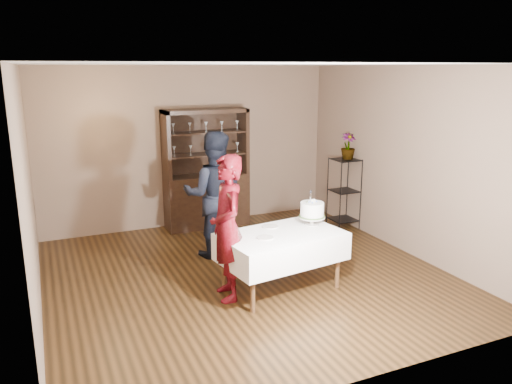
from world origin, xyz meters
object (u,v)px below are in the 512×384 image
man (214,195)px  potted_plant (348,146)px  china_hutch (206,188)px  cake_table (281,247)px  cake (312,211)px  plant_etagere (344,191)px  woman (227,228)px

man → potted_plant: 2.52m
china_hutch → cake_table: (0.03, -2.80, -0.11)m
china_hutch → man: 1.44m
cake_table → cake: (0.50, 0.15, 0.35)m
plant_etagere → cake_table: 2.70m
cake_table → cake: bearing=16.3°
china_hutch → potted_plant: china_hutch is taller
china_hutch → woman: china_hutch is taller
woman → potted_plant: bearing=127.5°
potted_plant → man: bearing=-172.5°
china_hutch → woman: (-0.64, -2.74, 0.20)m
cake_table → man: size_ratio=0.86×
woman → potted_plant: woman is taller
plant_etagere → cake_table: size_ratio=0.77×
man → china_hutch: bearing=-83.7°
plant_etagere → man: bearing=-172.3°
man → potted_plant: size_ratio=4.24×
china_hutch → man: bearing=-103.7°
china_hutch → cake: (0.53, -2.65, 0.24)m
china_hutch → cake_table: china_hutch is taller
plant_etagere → cake: size_ratio=2.61×
woman → man: 1.40m
china_hutch → man: china_hutch is taller
woman → china_hutch: bearing=172.9°
man → potted_plant: bearing=-152.6°
man → woman: bearing=97.1°
cake → potted_plant: (1.59, 1.59, 0.50)m
cake_table → china_hutch: bearing=90.6°
china_hutch → woman: bearing=-103.2°
china_hutch → plant_etagere: size_ratio=1.67×
china_hutch → woman: size_ratio=1.16×
cake_table → woman: size_ratio=0.91×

